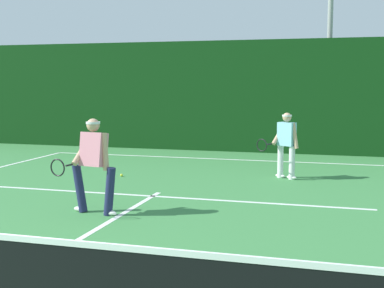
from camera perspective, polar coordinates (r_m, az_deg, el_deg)
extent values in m
cube|color=white|center=(15.72, 2.58, -1.60)|extent=(10.33, 0.10, 0.01)
cube|color=white|center=(10.60, -4.24, -5.58)|extent=(8.42, 0.10, 0.01)
cube|color=white|center=(8.08, -11.29, -9.57)|extent=(0.10, 6.40, 0.01)
cylinder|color=#1E234C|center=(9.09, -8.82, -5.06)|extent=(0.26, 0.19, 0.83)
cylinder|color=#1E234C|center=(9.45, -11.93, -4.68)|extent=(0.30, 0.19, 0.83)
ellipsoid|color=white|center=(9.17, -8.78, -7.30)|extent=(0.28, 0.15, 0.09)
ellipsoid|color=white|center=(9.53, -11.88, -6.83)|extent=(0.28, 0.15, 0.09)
cube|color=pink|center=(9.16, -10.50, -0.58)|extent=(0.47, 0.37, 0.60)
cylinder|color=tan|center=(9.02, -9.29, -0.83)|extent=(0.15, 0.12, 0.63)
cylinder|color=tan|center=(9.30, -11.66, -0.66)|extent=(0.19, 0.54, 0.49)
sphere|color=tan|center=(9.12, -10.55, 2.01)|extent=(0.22, 0.22, 0.22)
cylinder|color=white|center=(9.11, -10.56, 2.25)|extent=(0.28, 0.28, 0.04)
cylinder|color=black|center=(9.17, -12.83, -2.18)|extent=(0.08, 0.26, 0.03)
torus|color=black|center=(8.91, -14.21, -2.46)|extent=(0.29, 0.08, 0.29)
cylinder|color=silver|center=(12.55, 10.65, -2.00)|extent=(0.19, 0.19, 0.78)
cylinder|color=silver|center=(12.73, 9.46, -1.85)|extent=(0.19, 0.19, 0.78)
ellipsoid|color=white|center=(12.61, 10.62, -3.54)|extent=(0.28, 0.22, 0.09)
ellipsoid|color=white|center=(12.78, 9.43, -3.38)|extent=(0.28, 0.22, 0.09)
cube|color=#8CCCE0|center=(12.56, 10.11, 1.06)|extent=(0.46, 0.38, 0.55)
cylinder|color=tan|center=(12.44, 10.96, 0.87)|extent=(0.22, 0.18, 0.60)
cylinder|color=tan|center=(12.69, 9.27, 1.01)|extent=(0.31, 0.47, 0.49)
sphere|color=tan|center=(12.53, 10.15, 2.84)|extent=(0.21, 0.21, 0.21)
cylinder|color=white|center=(12.53, 10.15, 3.01)|extent=(0.30, 0.30, 0.04)
cylinder|color=black|center=(12.54, 8.41, 0.01)|extent=(0.15, 0.24, 0.03)
torus|color=black|center=(12.26, 7.48, -0.12)|extent=(0.27, 0.16, 0.29)
sphere|color=#D1E033|center=(12.87, -7.55, -3.33)|extent=(0.07, 0.07, 0.07)
cube|color=#0F3812|center=(17.35, 4.01, 5.10)|extent=(20.97, 0.12, 3.59)
cylinder|color=#9EA39E|center=(18.90, 14.53, 10.57)|extent=(0.18, 0.18, 7.24)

